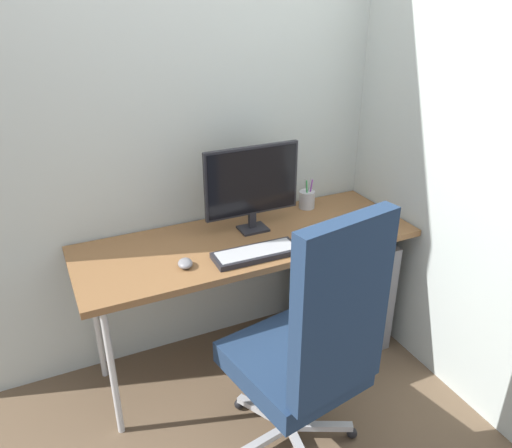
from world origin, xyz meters
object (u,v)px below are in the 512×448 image
(pen_holder, at_px, (307,199))
(notebook, at_px, (376,224))
(filing_cabinet, at_px, (341,290))
(mouse, at_px, (185,263))
(office_chair, at_px, (311,347))
(keyboard, at_px, (256,253))
(monitor, at_px, (252,183))

(pen_holder, xyz_separation_m, notebook, (0.21, -0.35, -0.04))
(filing_cabinet, relative_size, notebook, 4.08)
(filing_cabinet, xyz_separation_m, mouse, (-0.93, -0.09, 0.45))
(office_chair, xyz_separation_m, pen_holder, (0.49, 0.88, 0.21))
(keyboard, relative_size, notebook, 2.59)
(filing_cabinet, bearing_deg, keyboard, -167.05)
(pen_holder, relative_size, notebook, 1.12)
(office_chair, xyz_separation_m, monitor, (0.10, 0.77, 0.41))
(keyboard, xyz_separation_m, notebook, (0.71, 0.03, -0.01))
(monitor, distance_m, notebook, 0.69)
(office_chair, height_order, notebook, office_chair)
(keyboard, height_order, mouse, mouse)
(keyboard, bearing_deg, office_chair, -89.74)
(notebook, bearing_deg, monitor, 168.27)
(filing_cabinet, relative_size, mouse, 7.59)
(pen_holder, distance_m, notebook, 0.41)
(office_chair, relative_size, monitor, 2.46)
(filing_cabinet, xyz_separation_m, keyboard, (-0.60, -0.14, 0.45))
(filing_cabinet, bearing_deg, monitor, 165.80)
(keyboard, bearing_deg, pen_holder, 37.63)
(office_chair, bearing_deg, filing_cabinet, 47.03)
(keyboard, height_order, notebook, keyboard)
(monitor, bearing_deg, pen_holder, 16.64)
(filing_cabinet, height_order, monitor, monitor)
(keyboard, xyz_separation_m, mouse, (-0.33, 0.04, 0.00))
(monitor, xyz_separation_m, mouse, (-0.43, -0.22, -0.23))
(office_chair, height_order, monitor, office_chair)
(keyboard, distance_m, mouse, 0.33)
(filing_cabinet, distance_m, keyboard, 0.76)
(office_chair, relative_size, notebook, 7.72)
(monitor, bearing_deg, notebook, -20.98)
(mouse, distance_m, pen_holder, 0.89)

